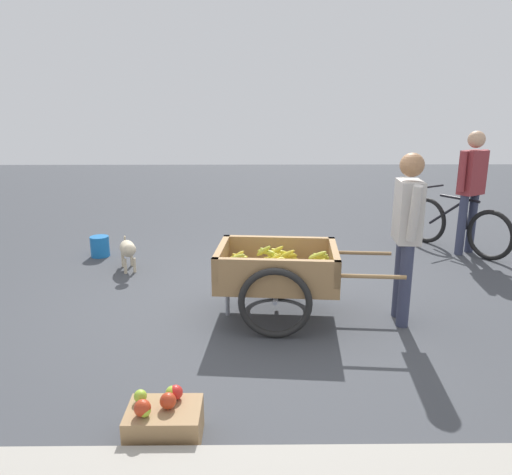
{
  "coord_description": "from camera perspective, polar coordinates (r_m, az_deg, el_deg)",
  "views": [
    {
      "loc": [
        -0.09,
        4.5,
        1.96
      ],
      "look_at": [
        -0.13,
        0.08,
        0.75
      ],
      "focal_mm": 34.31,
      "sensor_mm": 36.0,
      "label": 1
    }
  ],
  "objects": [
    {
      "name": "bicycle",
      "position": [
        7.24,
        22.33,
        1.29
      ],
      "size": [
        0.93,
        1.44,
        0.85
      ],
      "color": "black",
      "rests_on": "ground"
    },
    {
      "name": "vendor_person",
      "position": [
        4.54,
        17.21,
        1.47
      ],
      "size": [
        0.23,
        0.59,
        1.56
      ],
      "color": "#333851",
      "rests_on": "ground"
    },
    {
      "name": "plastic_bucket",
      "position": [
        6.81,
        -17.74,
        -0.99
      ],
      "size": [
        0.24,
        0.24,
        0.27
      ],
      "primitive_type": "cylinder",
      "color": "#1966B2",
      "rests_on": "ground"
    },
    {
      "name": "apple_crate",
      "position": [
        3.16,
        -10.7,
        -20.35
      ],
      "size": [
        0.44,
        0.32,
        0.32
      ],
      "color": "#99754C",
      "rests_on": "ground"
    },
    {
      "name": "cyclist_person",
      "position": [
        7.04,
        23.84,
        5.99
      ],
      "size": [
        0.45,
        0.35,
        1.63
      ],
      "color": "#333851",
      "rests_on": "ground"
    },
    {
      "name": "dog",
      "position": [
        6.09,
        -14.71,
        -1.34
      ],
      "size": [
        0.32,
        0.64,
        0.4
      ],
      "color": "beige",
      "rests_on": "ground"
    },
    {
      "name": "ground_plane",
      "position": [
        4.91,
        -1.54,
        -8.22
      ],
      "size": [
        24.0,
        24.0,
        0.0
      ],
      "primitive_type": "plane",
      "color": "#3D3F44"
    },
    {
      "name": "fruit_cart",
      "position": [
        4.57,
        2.56,
        -4.17
      ],
      "size": [
        1.71,
        0.99,
        0.72
      ],
      "color": "#937047",
      "rests_on": "ground"
    }
  ]
}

